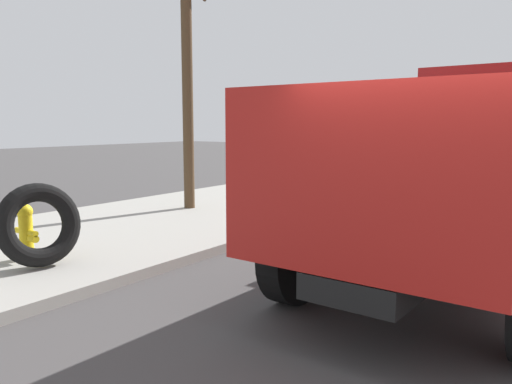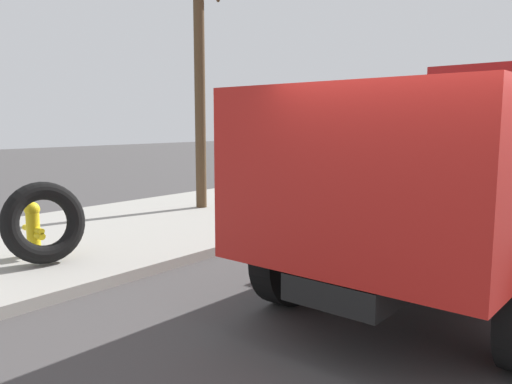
# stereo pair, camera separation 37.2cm
# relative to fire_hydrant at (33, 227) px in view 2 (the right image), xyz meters

# --- Properties ---
(ground_plane) EXTENTS (80.00, 80.00, 0.00)m
(ground_plane) POSITION_rel_fire_hydrant_xyz_m (0.63, -5.73, -0.57)
(ground_plane) COLOR #423F3F
(sidewalk_curb) EXTENTS (36.00, 5.00, 0.15)m
(sidewalk_curb) POSITION_rel_fire_hydrant_xyz_m (0.63, 0.77, -0.50)
(sidewalk_curb) COLOR #99968E
(sidewalk_curb) RESTS_ON ground
(fire_hydrant) EXTENTS (0.22, 0.49, 0.80)m
(fire_hydrant) POSITION_rel_fire_hydrant_xyz_m (0.00, 0.00, 0.00)
(fire_hydrant) COLOR yellow
(fire_hydrant) RESTS_ON sidewalk_curb
(loose_tire) EXTENTS (1.20, 0.67, 1.16)m
(loose_tire) POSITION_rel_fire_hydrant_xyz_m (-0.12, -0.53, 0.15)
(loose_tire) COLOR black
(loose_tire) RESTS_ON sidewalk_curb
(dump_truck_red) EXTENTS (7.08, 2.98, 3.00)m
(dump_truck_red) POSITION_rel_fire_hydrant_xyz_m (3.48, -5.14, 1.04)
(dump_truck_red) COLOR red
(dump_truck_red) RESTS_ON ground
(bare_tree) EXTENTS (1.51, 1.38, 5.92)m
(bare_tree) POSITION_rel_fire_hydrant_xyz_m (4.66, 1.12, 2.63)
(bare_tree) COLOR #4C3823
(bare_tree) RESTS_ON sidewalk_curb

